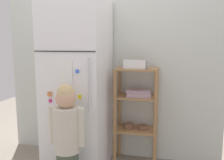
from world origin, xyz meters
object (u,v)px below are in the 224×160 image
refrigerator (78,86)px  pantry_shelf_unit (137,107)px  fruit_bin (137,65)px  child_standing (67,129)px

refrigerator → pantry_shelf_unit: (0.58, 0.18, -0.23)m
pantry_shelf_unit → fruit_bin: bearing=-89.1°
pantry_shelf_unit → refrigerator: bearing=-162.6°
refrigerator → child_standing: size_ratio=1.78×
refrigerator → fruit_bin: 0.64m
child_standing → fruit_bin: fruit_bin is taller
refrigerator → fruit_bin: (0.58, 0.16, 0.21)m
fruit_bin → pantry_shelf_unit: bearing=90.9°
child_standing → pantry_shelf_unit: 0.84m
child_standing → pantry_shelf_unit: bearing=52.8°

